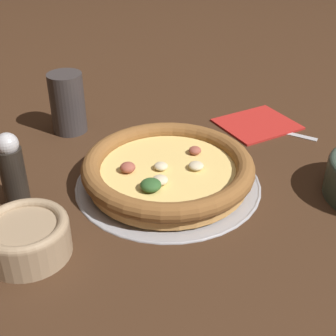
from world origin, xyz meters
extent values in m
plane|color=#3D2616|center=(0.00, 0.00, 0.00)|extent=(3.00, 3.00, 0.00)
cylinder|color=#9E9EA3|center=(0.00, 0.00, 0.00)|extent=(0.29, 0.29, 0.00)
torus|color=#9E9EA3|center=(0.00, 0.00, 0.00)|extent=(0.29, 0.29, 0.01)
cylinder|color=tan|center=(0.00, 0.00, 0.02)|extent=(0.25, 0.25, 0.02)
torus|color=brown|center=(0.00, 0.00, 0.03)|extent=(0.27, 0.27, 0.03)
cylinder|color=#B7381E|center=(0.00, 0.00, 0.03)|extent=(0.22, 0.22, 0.00)
cylinder|color=#EAC670|center=(0.00, 0.00, 0.03)|extent=(0.21, 0.21, 0.00)
ellipsoid|color=beige|center=(0.01, 0.01, 0.04)|extent=(0.03, 0.03, 0.01)
ellipsoid|color=#2D5628|center=(-0.01, 0.07, 0.04)|extent=(0.04, 0.04, 0.02)
ellipsoid|color=beige|center=(-0.01, 0.04, 0.04)|extent=(0.03, 0.03, 0.01)
ellipsoid|color=#994C3D|center=(-0.02, -0.06, 0.04)|extent=(0.03, 0.03, 0.01)
ellipsoid|color=#994C3D|center=(0.05, 0.04, 0.04)|extent=(0.02, 0.02, 0.02)
ellipsoid|color=beige|center=(-0.04, -0.02, 0.04)|extent=(0.03, 0.03, 0.01)
cylinder|color=#9E8466|center=(0.09, 0.22, 0.02)|extent=(0.11, 0.11, 0.04)
torus|color=#9E8466|center=(0.09, 0.22, 0.04)|extent=(0.11, 0.11, 0.01)
cylinder|color=#383333|center=(0.25, -0.08, 0.06)|extent=(0.06, 0.06, 0.11)
cube|color=#B2231E|center=(-0.06, -0.26, 0.00)|extent=(0.18, 0.18, 0.01)
cube|color=#B7B7BC|center=(-0.12, -0.25, 0.00)|extent=(0.12, 0.02, 0.00)
cube|color=#B7B7BC|center=(-0.04, -0.26, 0.00)|extent=(0.05, 0.02, 0.00)
cylinder|color=black|center=(0.18, 0.14, 0.05)|extent=(0.04, 0.04, 0.09)
sphere|color=#B2B2B7|center=(0.18, 0.14, 0.10)|extent=(0.03, 0.03, 0.03)
camera|label=1|loc=(-0.28, 0.55, 0.41)|focal=50.00mm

